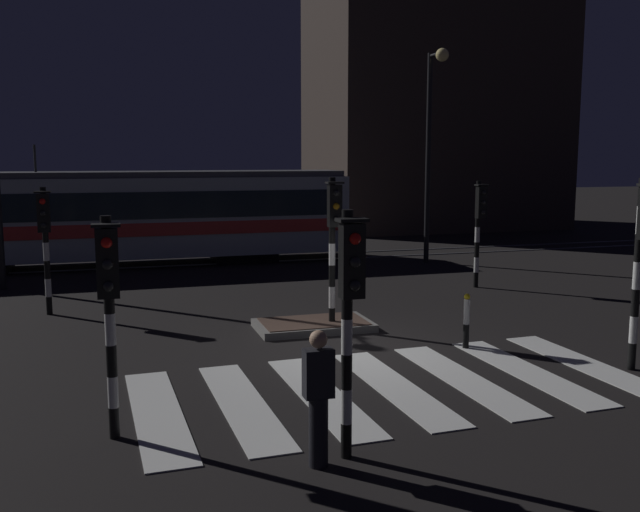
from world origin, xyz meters
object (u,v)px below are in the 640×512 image
(traffic_light_median_centre, at_px, (333,230))
(street_lamp_trackside_right, at_px, (432,131))
(tram, at_px, (114,215))
(bollard_island_edge, at_px, (466,321))
(traffic_light_kerb_mid_left, at_px, (350,298))
(traffic_light_corner_far_left, at_px, (45,232))
(traffic_light_corner_far_right, at_px, (479,218))
(traffic_light_corner_near_left, at_px, (109,295))
(pedestrian_waiting_at_kerb, at_px, (318,397))

(traffic_light_median_centre, height_order, street_lamp_trackside_right, street_lamp_trackside_right)
(tram, xyz_separation_m, bollard_island_edge, (6.45, -13.02, -1.19))
(street_lamp_trackside_right, relative_size, tram, 0.45)
(street_lamp_trackside_right, bearing_deg, traffic_light_kerb_mid_left, -119.12)
(traffic_light_corner_far_left, xyz_separation_m, bollard_island_edge, (8.10, -5.53, -1.46))
(traffic_light_kerb_mid_left, relative_size, bollard_island_edge, 2.83)
(street_lamp_trackside_right, xyz_separation_m, bollard_island_edge, (-4.16, -10.31, -4.07))
(traffic_light_corner_far_left, relative_size, bollard_island_edge, 2.75)
(traffic_light_corner_far_right, bearing_deg, traffic_light_kerb_mid_left, -126.81)
(traffic_light_corner_near_left, distance_m, street_lamp_trackside_right, 17.13)
(traffic_light_corner_near_left, xyz_separation_m, traffic_light_median_centre, (4.65, 4.87, 0.21))
(pedestrian_waiting_at_kerb, relative_size, bollard_island_edge, 1.54)
(traffic_light_kerb_mid_left, xyz_separation_m, pedestrian_waiting_at_kerb, (-0.41, -0.05, -1.19))
(traffic_light_corner_far_right, distance_m, pedestrian_waiting_at_kerb, 12.65)
(tram, xyz_separation_m, pedestrian_waiting_at_kerb, (2.15, -17.22, -0.87))
(traffic_light_corner_far_right, distance_m, traffic_light_corner_far_left, 11.58)
(traffic_light_median_centre, relative_size, traffic_light_corner_far_right, 1.08)
(tram, bearing_deg, traffic_light_kerb_mid_left, -81.54)
(traffic_light_kerb_mid_left, bearing_deg, street_lamp_trackside_right, 60.88)
(traffic_light_median_centre, bearing_deg, street_lamp_trackside_right, 52.60)
(traffic_light_kerb_mid_left, height_order, tram, tram)
(traffic_light_median_centre, distance_m, tram, 11.70)
(tram, distance_m, bollard_island_edge, 14.58)
(pedestrian_waiting_at_kerb, bearing_deg, traffic_light_corner_far_left, 111.28)
(pedestrian_waiting_at_kerb, bearing_deg, traffic_light_corner_near_left, 147.32)
(traffic_light_median_centre, distance_m, traffic_light_kerb_mid_left, 6.62)
(traffic_light_corner_near_left, height_order, traffic_light_kerb_mid_left, traffic_light_kerb_mid_left)
(traffic_light_corner_far_right, relative_size, traffic_light_corner_far_left, 1.01)
(traffic_light_corner_far_right, distance_m, bollard_island_edge, 6.84)
(traffic_light_corner_near_left, height_order, traffic_light_median_centre, traffic_light_median_centre)
(traffic_light_corner_far_left, distance_m, bollard_island_edge, 9.92)
(traffic_light_corner_far_right, xyz_separation_m, bollard_island_edge, (-3.48, -5.70, -1.47))
(tram, bearing_deg, traffic_light_median_centre, -67.81)
(traffic_light_corner_far_left, height_order, street_lamp_trackside_right, street_lamp_trackside_right)
(street_lamp_trackside_right, bearing_deg, pedestrian_waiting_at_kerb, -120.26)
(traffic_light_corner_far_right, bearing_deg, tram, 143.61)
(pedestrian_waiting_at_kerb, bearing_deg, traffic_light_corner_far_right, 51.83)
(traffic_light_corner_far_right, xyz_separation_m, traffic_light_corner_far_left, (-11.58, -0.17, -0.01))
(traffic_light_kerb_mid_left, distance_m, tram, 17.37)
(street_lamp_trackside_right, height_order, pedestrian_waiting_at_kerb, street_lamp_trackside_right)
(traffic_light_kerb_mid_left, xyz_separation_m, tram, (-2.55, 17.18, -0.32))
(pedestrian_waiting_at_kerb, height_order, bollard_island_edge, pedestrian_waiting_at_kerb)
(traffic_light_kerb_mid_left, bearing_deg, bollard_island_edge, 46.84)
(traffic_light_kerb_mid_left, bearing_deg, traffic_light_corner_far_right, 53.19)
(traffic_light_corner_far_right, height_order, bollard_island_edge, traffic_light_corner_far_right)
(traffic_light_corner_near_left, xyz_separation_m, street_lamp_trackside_right, (10.85, 12.98, 2.64))
(traffic_light_median_centre, xyz_separation_m, traffic_light_kerb_mid_left, (-1.86, -6.36, -0.13))
(street_lamp_trackside_right, height_order, tram, street_lamp_trackside_right)
(traffic_light_corner_far_right, bearing_deg, traffic_light_median_centre, -147.61)
(traffic_light_median_centre, xyz_separation_m, traffic_light_corner_far_left, (-6.06, 3.33, -0.18))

